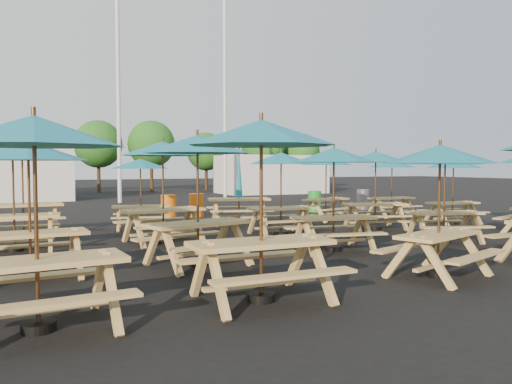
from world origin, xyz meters
name	(u,v)px	position (x,y,z in m)	size (l,w,h in m)	color
ground	(279,235)	(0.00, 0.00, 0.00)	(120.00, 120.00, 0.00)	black
picnic_unit_0	(34,145)	(-6.05, -5.91, 2.10)	(2.19, 2.19, 2.46)	#AC824C
picnic_unit_1	(28,160)	(-6.13, -2.96, 1.98)	(2.03, 2.03, 2.31)	#AC824C
picnic_unit_2	(13,158)	(-6.45, 0.09, 2.05)	(2.04, 2.04, 2.40)	#AC824C
picnic_unit_3	(22,155)	(-6.31, 2.83, 2.17)	(2.16, 2.16, 2.55)	#AC824C
picnic_unit_4	(261,145)	(-3.21, -5.80, 2.16)	(2.08, 2.08, 2.53)	#AC824C
picnic_unit_5	(197,153)	(-3.26, -3.09, 2.12)	(2.46, 2.46, 2.48)	#AC824C
picnic_unit_6	(163,155)	(-3.17, -0.03, 2.13)	(2.35, 2.35, 2.49)	#AC824C
picnic_unit_7	(140,168)	(-3.15, 2.81, 1.80)	(2.02, 2.02, 2.11)	#AC824C
picnic_unit_8	(440,163)	(0.13, -5.68, 1.92)	(2.34, 2.34, 2.25)	#AC824C
picnic_unit_9	(334,162)	(-0.04, -2.75, 1.96)	(2.16, 2.16, 2.30)	#AC824C
picnic_unit_10	(281,164)	(0.07, 0.01, 1.93)	(1.86, 1.86, 2.26)	#AC824C
picnic_unit_11	(239,192)	(-0.01, 2.82, 1.03)	(2.32, 2.14, 2.50)	#AC824C
picnic_unit_13	(445,164)	(3.19, -2.74, 1.92)	(2.30, 2.30, 2.25)	#AC824C
picnic_unit_14	(376,162)	(3.13, -0.10, 1.98)	(2.30, 2.30, 2.32)	#AC824C
picnic_unit_15	(326,165)	(3.18, 2.68, 1.91)	(2.30, 2.30, 2.24)	#AC824C
picnic_unit_18	(453,168)	(6.26, -0.02, 1.82)	(1.86, 1.86, 2.13)	#AC824C
picnic_unit_19	(392,167)	(6.03, 2.68, 1.82)	(1.77, 1.77, 2.13)	#AC824C
waste_bin_0	(169,207)	(-1.70, 5.24, 0.43)	(0.53, 0.53, 0.85)	orange
waste_bin_1	(197,205)	(-0.56, 5.60, 0.43)	(0.53, 0.53, 0.85)	orange
waste_bin_2	(315,201)	(4.43, 5.50, 0.43)	(0.53, 0.53, 0.85)	#1B9529
waste_bin_3	(363,199)	(6.95, 5.68, 0.43)	(0.53, 0.53, 0.85)	gray
mast_0	(118,84)	(-2.00, 14.00, 6.00)	(0.20, 0.20, 12.00)	silver
mast_1	(225,97)	(4.50, 16.00, 6.00)	(0.20, 0.20, 12.00)	silver
event_tent_1	(271,174)	(9.00, 19.00, 1.30)	(7.00, 4.00, 2.60)	silver
tree_2	(26,154)	(-6.39, 23.65, 2.62)	(2.59, 2.59, 3.93)	#382314
tree_3	(98,144)	(-1.75, 24.72, 3.41)	(3.36, 3.36, 5.09)	#382314
tree_4	(151,144)	(1.90, 24.26, 3.46)	(3.41, 3.41, 5.17)	#382314
tree_5	(206,152)	(6.22, 24.67, 2.97)	(2.94, 2.94, 4.45)	#382314
tree_6	(263,146)	(10.23, 22.90, 3.43)	(3.38, 3.38, 5.13)	#382314
tree_7	(301,152)	(13.63, 22.92, 2.99)	(2.95, 2.95, 4.48)	#382314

